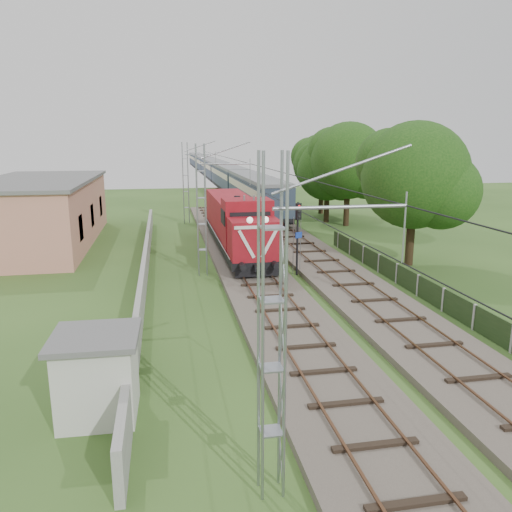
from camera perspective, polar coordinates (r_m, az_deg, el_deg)
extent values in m
plane|color=#2D4D1C|center=(20.57, 5.20, -10.43)|extent=(140.00, 140.00, 0.00)
cube|color=#6B6054|center=(26.90, 1.18, -4.29)|extent=(4.20, 70.00, 0.30)
cube|color=black|center=(26.84, 1.19, -3.89)|extent=(2.40, 70.00, 0.10)
cube|color=brown|center=(26.66, -0.61, -3.83)|extent=(0.08, 70.00, 0.05)
cube|color=brown|center=(27.00, 2.96, -3.63)|extent=(0.08, 70.00, 0.05)
cube|color=#6B6054|center=(40.29, 4.40, 1.56)|extent=(4.20, 80.00, 0.30)
cube|color=black|center=(40.25, 4.41, 1.84)|extent=(2.40, 80.00, 0.10)
cube|color=brown|center=(40.03, 3.23, 1.90)|extent=(0.08, 80.00, 0.05)
cube|color=brown|center=(40.46, 5.57, 1.98)|extent=(0.08, 80.00, 0.05)
cylinder|color=gray|center=(10.88, 9.68, 5.53)|extent=(3.00, 0.08, 0.08)
cylinder|color=gray|center=(30.39, -3.52, 10.46)|extent=(3.00, 0.08, 0.08)
cylinder|color=gray|center=(50.28, -6.40, 11.45)|extent=(3.00, 0.08, 0.08)
cylinder|color=black|center=(30.69, -0.68, 8.08)|extent=(0.03, 70.00, 0.03)
cylinder|color=black|center=(30.61, -0.69, 10.50)|extent=(0.03, 70.00, 0.03)
cube|color=#9E9E99|center=(31.06, -12.56, -1.08)|extent=(0.25, 40.00, 1.50)
cube|color=tan|center=(43.62, -23.45, 4.54)|extent=(8.00, 20.00, 5.00)
cube|color=#606060|center=(43.35, -23.76, 7.93)|extent=(8.40, 20.40, 0.25)
cube|color=black|center=(37.08, -19.44, 3.06)|extent=(0.10, 1.60, 1.80)
cube|color=black|center=(42.94, -18.26, 4.43)|extent=(0.10, 1.60, 1.80)
cube|color=black|center=(48.84, -17.37, 5.48)|extent=(0.10, 1.60, 1.80)
cube|color=black|center=(26.06, 20.63, -4.70)|extent=(0.05, 32.00, 1.15)
cube|color=#9E9E99|center=(39.22, 9.41, 1.77)|extent=(0.12, 0.12, 1.20)
cube|color=black|center=(37.30, -2.27, 2.00)|extent=(3.06, 17.32, 0.51)
cube|color=black|center=(31.95, -0.81, -0.44)|extent=(2.24, 3.67, 0.51)
cube|color=black|center=(42.81, -3.35, 3.02)|extent=(2.24, 3.67, 0.51)
cube|color=black|center=(29.16, 0.18, -1.98)|extent=(2.65, 0.25, 0.36)
cube|color=maroon|center=(29.87, -0.24, 2.00)|extent=(2.95, 2.55, 2.34)
sphere|color=white|center=(28.37, -0.71, 4.12)|extent=(0.37, 0.37, 0.37)
sphere|color=white|center=(28.54, 1.11, 4.17)|extent=(0.37, 0.37, 0.37)
cube|color=silver|center=(28.52, -1.08, 1.36)|extent=(1.02, 0.06, 1.71)
cube|color=silver|center=(28.76, 1.52, 1.46)|extent=(1.02, 0.06, 1.71)
cube|color=silver|center=(28.45, 0.23, 3.32)|extent=(2.75, 0.06, 0.18)
cube|color=maroon|center=(32.20, -1.04, 3.64)|extent=(3.06, 2.45, 3.26)
cube|color=black|center=(30.91, -0.66, 4.20)|extent=(2.55, 0.06, 0.92)
cube|color=maroon|center=(39.47, -2.82, 4.94)|extent=(2.85, 12.33, 2.65)
cylinder|color=black|center=(36.23, -2.17, 6.57)|extent=(0.45, 0.45, 0.41)
cylinder|color=gray|center=(31.11, -1.36, 6.62)|extent=(0.12, 0.12, 0.36)
cylinder|color=gray|center=(31.21, -0.24, 6.65)|extent=(0.12, 0.12, 0.36)
cube|color=black|center=(56.57, -0.02, 5.73)|extent=(3.01, 22.84, 0.52)
cube|color=#2D3B4B|center=(56.38, -0.02, 7.41)|extent=(3.11, 22.84, 2.80)
cube|color=beige|center=(56.33, -0.02, 7.93)|extent=(3.16, 21.93, 0.78)
cube|color=slate|center=(56.24, -0.02, 8.98)|extent=(3.17, 22.84, 0.36)
cube|color=black|center=(80.03, -3.17, 7.89)|extent=(3.01, 22.84, 0.52)
cube|color=#2D3B4B|center=(79.89, -3.19, 9.08)|extent=(3.11, 22.84, 2.80)
cube|color=beige|center=(79.86, -3.19, 9.45)|extent=(3.16, 21.93, 0.78)
cube|color=slate|center=(79.80, -3.20, 10.19)|extent=(3.17, 22.84, 0.36)
cube|color=black|center=(103.68, -4.91, 9.06)|extent=(3.01, 22.84, 0.52)
cube|color=#2D3B4B|center=(103.58, -4.92, 9.97)|extent=(3.11, 22.84, 2.80)
cube|color=beige|center=(103.55, -4.93, 10.26)|extent=(3.16, 21.93, 0.78)
cube|color=slate|center=(103.50, -4.94, 10.83)|extent=(3.17, 22.84, 0.36)
cube|color=black|center=(127.42, -6.00, 9.78)|extent=(3.01, 22.84, 0.52)
cube|color=#2D3B4B|center=(127.33, -6.02, 10.53)|extent=(3.11, 22.84, 2.80)
cube|color=beige|center=(127.31, -6.02, 10.76)|extent=(3.16, 21.93, 0.78)
cube|color=slate|center=(127.27, -6.03, 11.23)|extent=(3.17, 22.84, 0.36)
cube|color=black|center=(151.20, -6.75, 10.28)|extent=(3.01, 22.84, 0.52)
cube|color=#2D3B4B|center=(151.13, -6.77, 10.91)|extent=(3.11, 22.84, 2.80)
cube|color=beige|center=(151.11, -6.77, 11.11)|extent=(3.16, 21.93, 0.78)
cube|color=slate|center=(151.08, -6.78, 11.50)|extent=(3.17, 22.84, 0.36)
cylinder|color=black|center=(30.65, 4.75, 1.93)|extent=(0.13, 0.13, 4.55)
cube|color=black|center=(30.24, 4.88, 5.09)|extent=(0.37, 0.32, 1.00)
sphere|color=red|center=(30.09, 4.94, 5.66)|extent=(0.16, 0.16, 0.16)
sphere|color=black|center=(30.13, 4.93, 5.06)|extent=(0.16, 0.16, 0.16)
sphere|color=black|center=(30.18, 4.92, 4.47)|extent=(0.16, 0.16, 0.16)
cube|color=#193597|center=(30.51, 4.89, 2.40)|extent=(0.47, 0.25, 0.36)
cube|color=beige|center=(16.16, -17.62, -13.16)|extent=(2.27, 2.27, 2.43)
cube|color=#606060|center=(15.63, -17.95, -8.79)|extent=(2.61, 2.61, 0.17)
cylinder|color=#332815|center=(34.66, 17.24, 2.43)|extent=(0.55, 0.55, 4.24)
sphere|color=#143A0F|center=(34.20, 17.68, 8.78)|extent=(6.94, 6.94, 6.94)
sphere|color=#143A0F|center=(34.05, 20.47, 6.93)|extent=(4.85, 4.85, 4.85)
sphere|color=#143A0F|center=(34.70, 15.03, 10.28)|extent=(4.51, 4.51, 4.51)
cylinder|color=#332815|center=(49.47, 10.33, 5.98)|extent=(0.55, 0.55, 4.45)
sphere|color=#143A0F|center=(49.14, 10.53, 10.67)|extent=(7.28, 7.28, 7.28)
sphere|color=#143A0F|center=(48.72, 12.56, 9.36)|extent=(5.10, 5.10, 5.10)
sphere|color=#143A0F|center=(49.88, 8.64, 11.70)|extent=(4.74, 4.74, 4.74)
cylinder|color=#332815|center=(51.32, 8.08, 5.93)|extent=(0.54, 0.54, 3.76)
sphere|color=#143A0F|center=(51.01, 8.21, 9.74)|extent=(6.16, 6.16, 6.16)
sphere|color=#143A0F|center=(50.61, 9.85, 8.69)|extent=(4.31, 4.31, 4.31)
sphere|color=#143A0F|center=(51.67, 6.69, 10.59)|extent=(4.00, 4.00, 4.00)
cylinder|color=#332815|center=(57.52, 7.47, 6.84)|extent=(0.57, 0.57, 4.01)
sphere|color=#143A0F|center=(57.25, 7.58, 10.46)|extent=(6.56, 6.56, 6.56)
sphere|color=#143A0F|center=(56.79, 9.14, 9.47)|extent=(4.59, 4.59, 4.59)
sphere|color=#143A0F|center=(57.97, 6.14, 11.25)|extent=(4.26, 4.26, 4.26)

